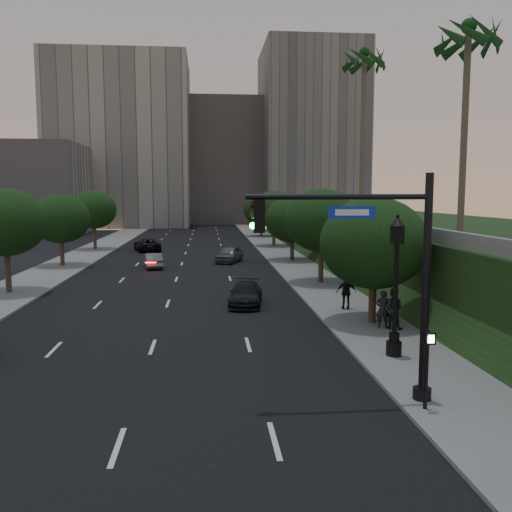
{
  "coord_description": "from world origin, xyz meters",
  "views": [
    {
      "loc": [
        2.31,
        -17.28,
        6.4
      ],
      "look_at": [
        4.5,
        6.77,
        3.6
      ],
      "focal_mm": 38.0,
      "sensor_mm": 36.0,
      "label": 1
    }
  ],
  "objects": [
    {
      "name": "street_lamp",
      "position": [
        9.48,
        2.56,
        2.63
      ],
      "size": [
        0.64,
        0.64,
        5.62
      ],
      "color": "black",
      "rests_on": "ground"
    },
    {
      "name": "tree_right_b",
      "position": [
        10.3,
        20.0,
        4.52
      ],
      "size": [
        5.2,
        5.2,
        6.74
      ],
      "color": "#38281C",
      "rests_on": "ground"
    },
    {
      "name": "tree_left_b",
      "position": [
        -10.3,
        18.0,
        4.58
      ],
      "size": [
        5.0,
        5.0,
        6.71
      ],
      "color": "#38281C",
      "rests_on": "ground"
    },
    {
      "name": "embankment",
      "position": [
        22.0,
        28.0,
        2.0
      ],
      "size": [
        18.0,
        90.0,
        4.0
      ],
      "primitive_type": "cube",
      "color": "black",
      "rests_on": "ground"
    },
    {
      "name": "traffic_signal_mast",
      "position": [
        7.71,
        -1.88,
        3.67
      ],
      "size": [
        5.68,
        0.56,
        7.0
      ],
      "color": "black",
      "rests_on": "ground"
    },
    {
      "name": "pedestrian_b",
      "position": [
        10.85,
        6.62,
        1.1
      ],
      "size": [
        1.16,
        1.08,
        1.91
      ],
      "primitive_type": "imported",
      "rotation": [
        0.0,
        0.0,
        2.64
      ],
      "color": "black",
      "rests_on": "sidewalk_right"
    },
    {
      "name": "tree_left_c",
      "position": [
        -10.3,
        31.0,
        4.21
      ],
      "size": [
        5.0,
        5.0,
        6.34
      ],
      "color": "#38281C",
      "rests_on": "ground"
    },
    {
      "name": "office_block_left",
      "position": [
        -14.0,
        92.0,
        16.0
      ],
      "size": [
        26.0,
        20.0,
        32.0
      ],
      "primitive_type": "cube",
      "color": "gray",
      "rests_on": "ground"
    },
    {
      "name": "office_block_mid",
      "position": [
        6.0,
        102.0,
        13.0
      ],
      "size": [
        22.0,
        18.0,
        26.0
      ],
      "primitive_type": "cube",
      "color": "#A29A94",
      "rests_on": "ground"
    },
    {
      "name": "pedestrian_c",
      "position": [
        9.83,
        11.1,
        1.08
      ],
      "size": [
        1.13,
        0.56,
        1.85
      ],
      "primitive_type": "imported",
      "rotation": [
        0.0,
        0.0,
        3.04
      ],
      "color": "black",
      "rests_on": "sidewalk_right"
    },
    {
      "name": "tree_right_a",
      "position": [
        10.3,
        8.0,
        4.02
      ],
      "size": [
        5.2,
        5.2,
        6.24
      ],
      "color": "#38281C",
      "rests_on": "ground"
    },
    {
      "name": "tree_right_c",
      "position": [
        10.3,
        33.0,
        4.02
      ],
      "size": [
        5.2,
        5.2,
        6.24
      ],
      "color": "#38281C",
      "rests_on": "ground"
    },
    {
      "name": "pedestrian_a",
      "position": [
        10.41,
        6.76,
        1.04
      ],
      "size": [
        0.7,
        0.51,
        1.78
      ],
      "primitive_type": "imported",
      "rotation": [
        0.0,
        0.0,
        3.01
      ],
      "color": "black",
      "rests_on": "sidewalk_right"
    },
    {
      "name": "tree_right_e",
      "position": [
        10.3,
        62.0,
        4.02
      ],
      "size": [
        5.2,
        5.2,
        6.24
      ],
      "color": "#38281C",
      "rests_on": "ground"
    },
    {
      "name": "tree_right_d",
      "position": [
        10.3,
        47.0,
        4.52
      ],
      "size": [
        5.2,
        5.2,
        6.74
      ],
      "color": "#38281C",
      "rests_on": "ground"
    },
    {
      "name": "palm_mid",
      "position": [
        17.5,
        14.0,
        15.32
      ],
      "size": [
        3.2,
        3.2,
        13.0
      ],
      "color": "#4C4233",
      "rests_on": "embankment"
    },
    {
      "name": "pedestrian_signal",
      "position": [
        8.6,
        -2.67,
        1.57
      ],
      "size": [
        0.3,
        0.33,
        2.5
      ],
      "color": "black",
      "rests_on": "ground"
    },
    {
      "name": "road_surface",
      "position": [
        0.0,
        30.0,
        0.01
      ],
      "size": [
        16.0,
        140.0,
        0.02
      ],
      "primitive_type": "cube",
      "color": "black",
      "rests_on": "ground"
    },
    {
      "name": "sedan_far_left",
      "position": [
        -4.35,
        43.6,
        0.72
      ],
      "size": [
        3.7,
        5.62,
        1.44
      ],
      "primitive_type": "imported",
      "rotation": [
        0.0,
        0.0,
        3.42
      ],
      "color": "black",
      "rests_on": "ground"
    },
    {
      "name": "tree_left_d",
      "position": [
        -10.3,
        45.0,
        4.58
      ],
      "size": [
        5.0,
        5.0,
        6.71
      ],
      "color": "#38281C",
      "rests_on": "ground"
    },
    {
      "name": "ground",
      "position": [
        0.0,
        0.0,
        0.0
      ],
      "size": [
        160.0,
        160.0,
        0.0
      ],
      "primitive_type": "plane",
      "color": "black",
      "rests_on": "ground"
    },
    {
      "name": "sedan_far_right",
      "position": [
        4.39,
        32.87,
        0.76
      ],
      "size": [
        3.18,
        4.81,
        1.52
      ],
      "primitive_type": "imported",
      "rotation": [
        0.0,
        0.0,
        -0.34
      ],
      "color": "#525459",
      "rests_on": "ground"
    },
    {
      "name": "sidewalk_right",
      "position": [
        10.25,
        30.0,
        0.07
      ],
      "size": [
        4.5,
        140.0,
        0.15
      ],
      "primitive_type": "cube",
      "color": "slate",
      "rests_on": "ground"
    },
    {
      "name": "sedan_mid_left",
      "position": [
        -2.33,
        29.54,
        0.65
      ],
      "size": [
        2.06,
        4.13,
        1.3
      ],
      "primitive_type": "imported",
      "rotation": [
        0.0,
        0.0,
        3.32
      ],
      "color": "#56585D",
      "rests_on": "ground"
    },
    {
      "name": "parapet_wall",
      "position": [
        13.5,
        28.0,
        4.35
      ],
      "size": [
        0.35,
        90.0,
        0.7
      ],
      "primitive_type": "cube",
      "color": "slate",
      "rests_on": "embankment"
    },
    {
      "name": "palm_far",
      "position": [
        16.0,
        30.0,
        17.64
      ],
      "size": [
        3.2,
        3.2,
        15.5
      ],
      "color": "#4C4233",
      "rests_on": "embankment"
    },
    {
      "name": "sedan_near_right",
      "position": [
        4.5,
        13.26,
        0.64
      ],
      "size": [
        2.36,
        4.62,
        1.28
      ],
      "primitive_type": "imported",
      "rotation": [
        0.0,
        0.0,
        -0.13
      ],
      "color": "black",
      "rests_on": "ground"
    },
    {
      "name": "office_block_right",
      "position": [
        24.0,
        96.0,
        18.0
      ],
      "size": [
        20.0,
        22.0,
        36.0
      ],
      "primitive_type": "cube",
      "color": "gray",
      "rests_on": "ground"
    },
    {
      "name": "office_block_filler",
      "position": [
        -26.0,
        70.0,
        7.0
      ],
      "size": [
        18.0,
        16.0,
        14.0
      ],
      "primitive_type": "cube",
      "color": "#A29A94",
      "rests_on": "ground"
    },
    {
      "name": "sidewalk_left",
      "position": [
        -10.25,
        30.0,
        0.07
      ],
      "size": [
        4.5,
        140.0,
        0.15
      ],
      "primitive_type": "cube",
      "color": "slate",
      "rests_on": "ground"
    }
  ]
}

